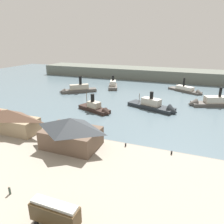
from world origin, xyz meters
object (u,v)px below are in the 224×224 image
mooring_post_east (172,153)px  ferry_departing_north (76,89)px  street_tram (55,213)px  ferry_near_quay (188,90)px  ferry_moored_east (113,85)px  ferry_approaching_west (157,107)px  pedestrian_near_cart (10,191)px  ferry_shed_west_terminal (10,120)px  ferry_moored_west (97,109)px  ferry_shed_central_terminal (71,132)px  ferry_outer_harbor (210,102)px  mooring_post_center_west (126,145)px

mooring_post_east → ferry_departing_north: bearing=138.0°
street_tram → ferry_near_quay: bearing=81.4°
ferry_near_quay → ferry_moored_east: size_ratio=1.28×
mooring_post_east → ferry_moored_east: 86.79m
ferry_approaching_west → pedestrian_near_cart: bearing=-104.8°
ferry_approaching_west → ferry_shed_west_terminal: bearing=-133.4°
pedestrian_near_cart → ferry_near_quay: (29.37, 105.56, -0.80)m
ferry_approaching_west → ferry_moored_west: (-23.93, -11.95, 0.02)m
mooring_post_east → ferry_moored_east: bearing=121.2°
ferry_shed_central_terminal → mooring_post_east: (26.99, 5.71, -3.93)m
street_tram → ferry_moored_east: ferry_moored_east is taller
mooring_post_east → ferry_outer_harbor: 55.90m
mooring_post_center_west → ferry_approaching_west: ferry_approaching_west is taller
mooring_post_center_west → ferry_approaching_west: (2.14, 39.34, -0.21)m
mooring_post_east → ferry_approaching_west: (-10.58, 39.10, -0.21)m
mooring_post_east → pedestrian_near_cart: bearing=-136.0°
street_tram → ferry_near_quay: 109.77m
ferry_shed_west_terminal → ferry_outer_harbor: size_ratio=0.79×
pedestrian_near_cart → mooring_post_east: bearing=44.0°
ferry_moored_west → pedestrian_near_cart: bearing=-83.3°
mooring_post_east → ferry_moored_east: size_ratio=0.05×
ferry_shed_west_terminal → ferry_moored_west: bearing=61.6°
ferry_shed_west_terminal → ferry_moored_west: 35.46m
mooring_post_center_west → ferry_near_quay: (13.97, 78.63, -0.45)m
pedestrian_near_cart → ferry_moored_east: size_ratio=0.10×
ferry_near_quay → mooring_post_east: bearing=-90.9°
ferry_shed_west_terminal → ferry_shed_central_terminal: ferry_shed_central_terminal is taller
mooring_post_east → ferry_near_quay: (1.26, 78.38, -0.45)m
ferry_shed_west_terminal → mooring_post_center_west: (38.55, 3.65, -3.32)m
ferry_shed_west_terminal → ferry_approaching_west: ferry_shed_west_terminal is taller
pedestrian_near_cart → mooring_post_center_west: size_ratio=1.96×
pedestrian_near_cart → ferry_near_quay: bearing=74.5°
ferry_near_quay → pedestrian_near_cart: bearing=-105.5°
ferry_shed_west_terminal → ferry_moored_west: size_ratio=1.11×
ferry_shed_central_terminal → ferry_departing_north: 69.03m
pedestrian_near_cart → ferry_outer_harbor: (40.19, 81.76, -0.45)m
ferry_shed_central_terminal → mooring_post_center_west: bearing=21.0°
pedestrian_near_cart → ferry_approaching_west: (17.54, 66.28, -0.57)m
ferry_shed_central_terminal → mooring_post_east: ferry_shed_central_terminal is taller
ferry_moored_east → ferry_departing_north: bearing=-128.4°
ferry_moored_west → ferry_moored_east: (-10.41, 47.11, 0.18)m
ferry_moored_west → mooring_post_east: bearing=-38.2°
ferry_approaching_west → ferry_moored_east: ferry_moored_east is taller
ferry_shed_west_terminal → ferry_near_quay: bearing=57.4°
pedestrian_near_cart → ferry_near_quay: 109.58m
pedestrian_near_cart → ferry_moored_west: (-6.39, 54.34, -0.55)m
ferry_departing_north → pedestrian_near_cart: bearing=-68.3°
pedestrian_near_cart → mooring_post_center_west: (15.40, 26.94, -0.36)m
ferry_moored_east → ferry_near_quay: bearing=5.1°
pedestrian_near_cart → mooring_post_center_west: 31.03m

